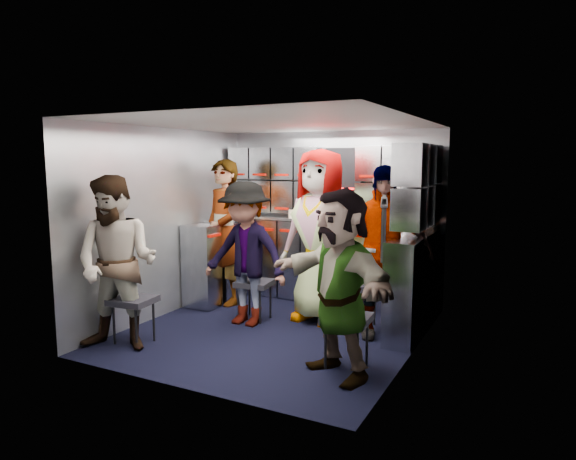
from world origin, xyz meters
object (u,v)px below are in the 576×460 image
at_px(attendant_arc_b, 245,254).
at_px(attendant_arc_e, 340,283).
at_px(jump_seat_center, 326,284).
at_px(jump_seat_near_right, 347,321).
at_px(attendant_arc_c, 320,236).
at_px(jump_seat_mid_left, 254,285).
at_px(attendant_arc_d, 381,252).
at_px(attendant_standing, 224,232).
at_px(jump_seat_mid_right, 385,291).
at_px(attendant_arc_a, 117,264).
at_px(jump_seat_near_left, 133,303).

height_order(attendant_arc_b, attendant_arc_e, attendant_arc_e).
relative_size(jump_seat_center, jump_seat_near_right, 0.95).
bearing_deg(jump_seat_center, attendant_arc_c, -90.00).
xyz_separation_m(jump_seat_mid_left, attendant_arc_d, (1.39, 0.10, 0.47)).
height_order(jump_seat_near_right, attendant_standing, attendant_standing).
distance_m(jump_seat_near_right, attendant_arc_c, 1.42).
bearing_deg(attendant_standing, jump_seat_mid_right, 17.66).
height_order(attendant_arc_a, attendant_arc_b, attendant_arc_a).
relative_size(jump_seat_near_left, attendant_arc_c, 0.24).
distance_m(jump_seat_mid_right, attendant_arc_d, 0.47).
xyz_separation_m(jump_seat_mid_left, attendant_arc_b, (0.00, -0.18, 0.38)).
xyz_separation_m(jump_seat_mid_right, attendant_standing, (-2.04, 0.12, 0.46)).
xyz_separation_m(attendant_arc_c, attendant_arc_d, (0.74, -0.21, -0.08)).
height_order(jump_seat_near_left, attendant_standing, attendant_standing).
distance_m(jump_seat_mid_right, attendant_arc_c, 0.90).
distance_m(jump_seat_near_left, attendant_standing, 1.63).
xyz_separation_m(attendant_arc_a, attendant_arc_c, (1.30, 1.65, 0.13)).
xyz_separation_m(attendant_arc_c, attendant_arc_e, (0.73, -1.28, -0.16)).
bearing_deg(jump_seat_mid_right, attendant_arc_b, -161.72).
xyz_separation_m(jump_seat_center, attendant_arc_d, (0.74, -0.39, 0.49)).
relative_size(jump_seat_near_right, attendant_arc_a, 0.28).
height_order(jump_seat_mid_left, attendant_arc_a, attendant_arc_a).
xyz_separation_m(attendant_arc_b, attendant_arc_d, (1.39, 0.28, 0.09)).
relative_size(jump_seat_mid_right, attendant_arc_b, 0.31).
bearing_deg(attendant_arc_e, jump_seat_near_right, 120.77).
xyz_separation_m(jump_seat_near_left, attendant_standing, (-0.00, 1.56, 0.48)).
relative_size(jump_seat_center, attendant_arc_d, 0.25).
bearing_deg(attendant_arc_c, jump_seat_near_left, -122.73).
distance_m(jump_seat_near_left, jump_seat_center, 2.10).
bearing_deg(attendant_arc_c, attendant_arc_d, -7.31).
bearing_deg(attendant_standing, attendant_arc_c, 17.23).
xyz_separation_m(jump_seat_mid_right, attendant_arc_b, (-1.39, -0.46, 0.34)).
xyz_separation_m(jump_seat_mid_left, jump_seat_center, (0.64, 0.49, -0.03)).
xyz_separation_m(jump_seat_mid_right, attendant_arc_e, (-0.02, -1.25, 0.35)).
relative_size(jump_seat_mid_right, attendant_arc_c, 0.26).
bearing_deg(attendant_arc_a, attendant_arc_b, 43.46).
xyz_separation_m(attendant_arc_a, attendant_arc_e, (2.03, 0.37, -0.04)).
bearing_deg(attendant_arc_a, attendant_arc_e, -6.72).
bearing_deg(attendant_arc_d, jump_seat_center, 135.07).
relative_size(jump_seat_center, attendant_arc_e, 0.28).
height_order(jump_seat_near_left, jump_seat_center, jump_seat_near_left).
relative_size(jump_seat_mid_left, attendant_arc_b, 0.28).
height_order(jump_seat_mid_left, attendant_arc_d, attendant_arc_d).
height_order(attendant_standing, attendant_arc_e, attendant_standing).
distance_m(attendant_arc_b, attendant_arc_c, 0.83).
xyz_separation_m(jump_seat_center, jump_seat_near_right, (0.73, -1.28, 0.04)).
relative_size(jump_seat_mid_left, attendant_standing, 0.25).
bearing_deg(attendant_arc_a, attendant_arc_d, 18.07).
distance_m(jump_seat_near_left, attendant_arc_a, 0.45).
xyz_separation_m(attendant_standing, attendant_arc_d, (2.04, -0.30, -0.03)).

